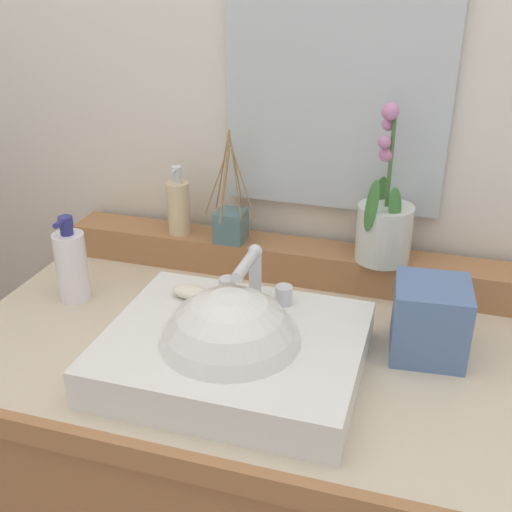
# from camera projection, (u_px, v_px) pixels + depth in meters

# --- Properties ---
(wall_back) EXTENTS (2.77, 0.20, 2.74)m
(wall_back) POSITION_uv_depth(u_px,v_px,m) (324.00, 42.00, 1.35)
(wall_back) COLOR silver
(wall_back) RESTS_ON ground
(vanity_cabinet) EXTENTS (1.15, 0.67, 0.89)m
(vanity_cabinet) POSITION_uv_depth(u_px,v_px,m) (265.00, 508.00, 1.38)
(vanity_cabinet) COLOR #A46E44
(vanity_cabinet) RESTS_ON ground
(back_ledge) EXTENTS (1.09, 0.10, 0.08)m
(back_ledge) POSITION_uv_depth(u_px,v_px,m) (300.00, 261.00, 1.40)
(back_ledge) COLOR #A46E44
(back_ledge) RESTS_ON vanity_cabinet
(sink_basin) EXTENTS (0.44, 0.36, 0.28)m
(sink_basin) POSITION_uv_depth(u_px,v_px,m) (232.00, 355.00, 1.08)
(sink_basin) COLOR white
(sink_basin) RESTS_ON vanity_cabinet
(soap_bar) EXTENTS (0.07, 0.04, 0.02)m
(soap_bar) POSITION_uv_depth(u_px,v_px,m) (190.00, 291.00, 1.18)
(soap_bar) COLOR silver
(soap_bar) RESTS_ON sink_basin
(potted_plant) EXTENTS (0.11, 0.12, 0.33)m
(potted_plant) POSITION_uv_depth(u_px,v_px,m) (384.00, 225.00, 1.29)
(potted_plant) COLOR silver
(potted_plant) RESTS_ON back_ledge
(soap_dispenser) EXTENTS (0.05, 0.05, 0.16)m
(soap_dispenser) POSITION_uv_depth(u_px,v_px,m) (179.00, 206.00, 1.42)
(soap_dispenser) COLOR beige
(soap_dispenser) RESTS_ON back_ledge
(reed_diffuser) EXTENTS (0.11, 0.11, 0.25)m
(reed_diffuser) POSITION_uv_depth(u_px,v_px,m) (231.00, 224.00, 1.39)
(reed_diffuser) COLOR slate
(reed_diffuser) RESTS_ON back_ledge
(lotion_bottle) EXTENTS (0.06, 0.07, 0.19)m
(lotion_bottle) POSITION_uv_depth(u_px,v_px,m) (72.00, 265.00, 1.29)
(lotion_bottle) COLOR white
(lotion_bottle) RESTS_ON vanity_cabinet
(tissue_box) EXTENTS (0.14, 0.14, 0.14)m
(tissue_box) POSITION_uv_depth(u_px,v_px,m) (430.00, 320.00, 1.12)
(tissue_box) COLOR #5470A2
(tissue_box) RESTS_ON vanity_cabinet
(mirror) EXTENTS (0.46, 0.02, 0.49)m
(mirror) POSITION_uv_depth(u_px,v_px,m) (336.00, 92.00, 1.28)
(mirror) COLOR silver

